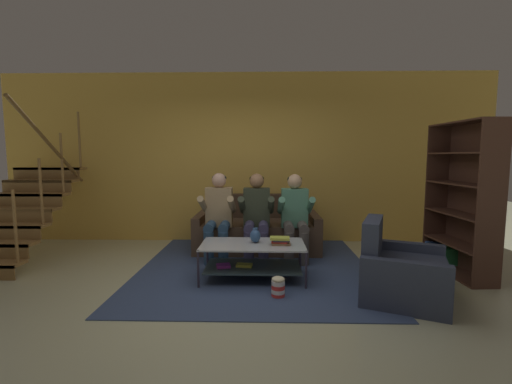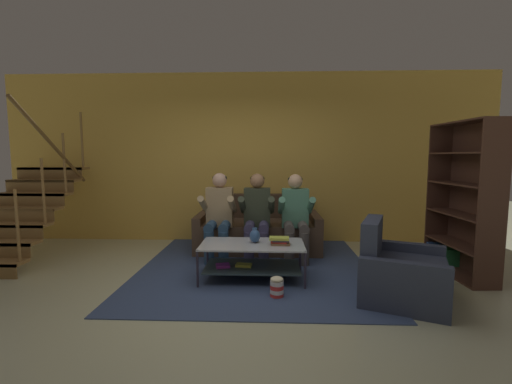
{
  "view_description": "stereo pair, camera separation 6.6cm",
  "coord_description": "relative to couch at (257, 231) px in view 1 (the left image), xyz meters",
  "views": [
    {
      "loc": [
        0.33,
        -3.52,
        1.49
      ],
      "look_at": [
        0.22,
        0.91,
        1.02
      ],
      "focal_mm": 24.0,
      "sensor_mm": 36.0,
      "label": 1
    },
    {
      "loc": [
        0.4,
        -3.52,
        1.49
      ],
      "look_at": [
        0.22,
        0.91,
        1.02
      ],
      "focal_mm": 24.0,
      "sensor_mm": 36.0,
      "label": 2
    }
  ],
  "objects": [
    {
      "name": "ground",
      "position": [
        -0.22,
        -1.87,
        -0.29
      ],
      "size": [
        16.8,
        16.8,
        0.0
      ],
      "primitive_type": "plane",
      "color": "#BABB95"
    },
    {
      "name": "back_partition",
      "position": [
        -0.22,
        0.59,
        1.16
      ],
      "size": [
        8.4,
        0.12,
        2.9
      ],
      "primitive_type": "cube",
      "color": "gold",
      "rests_on": "ground"
    },
    {
      "name": "staircase_run",
      "position": [
        -3.39,
        -0.62,
        0.48
      ],
      "size": [
        1.09,
        1.82,
        2.22
      ],
      "color": "olive",
      "rests_on": "ground"
    },
    {
      "name": "couch",
      "position": [
        0.0,
        0.0,
        0.0
      ],
      "size": [
        1.92,
        0.96,
        0.85
      ],
      "color": "brown",
      "rests_on": "ground"
    },
    {
      "name": "person_seated_left",
      "position": [
        -0.55,
        -0.56,
        0.39
      ],
      "size": [
        0.5,
        0.58,
        1.24
      ],
      "color": "navy",
      "rests_on": "ground"
    },
    {
      "name": "person_seated_middle",
      "position": [
        0.0,
        -0.56,
        0.39
      ],
      "size": [
        0.5,
        0.58,
        1.23
      ],
      "color": "#3B3857",
      "rests_on": "ground"
    },
    {
      "name": "person_seated_right",
      "position": [
        0.55,
        -0.56,
        0.39
      ],
      "size": [
        0.5,
        0.58,
        1.23
      ],
      "color": "#514B46",
      "rests_on": "ground"
    },
    {
      "name": "coffee_table",
      "position": [
        -0.04,
        -1.37,
        0.01
      ],
      "size": [
        1.24,
        0.65,
        0.44
      ],
      "color": "#B8BDC2",
      "rests_on": "ground"
    },
    {
      "name": "area_rug",
      "position": [
        -0.01,
        -0.81,
        -0.28
      ],
      "size": [
        3.0,
        3.32,
        0.01
      ],
      "color": "#354569",
      "rests_on": "ground"
    },
    {
      "name": "vase",
      "position": [
        0.0,
        -1.32,
        0.24
      ],
      "size": [
        0.13,
        0.13,
        0.18
      ],
      "color": "#2E5085",
      "rests_on": "coffee_table"
    },
    {
      "name": "book_stack",
      "position": [
        0.3,
        -1.41,
        0.2
      ],
      "size": [
        0.25,
        0.17,
        0.09
      ],
      "color": "#936944",
      "rests_on": "coffee_table"
    },
    {
      "name": "bookshelf",
      "position": [
        2.61,
        -1.05,
        0.56
      ],
      "size": [
        0.41,
        1.1,
        1.91
      ],
      "color": "#4C2F24",
      "rests_on": "ground"
    },
    {
      "name": "armchair",
      "position": [
        1.54,
        -1.89,
        -0.02
      ],
      "size": [
        1.09,
        1.13,
        0.82
      ],
      "color": "#30374C",
      "rests_on": "ground"
    },
    {
      "name": "popcorn_tub",
      "position": [
        0.26,
        -1.9,
        -0.18
      ],
      "size": [
        0.14,
        0.14,
        0.22
      ],
      "color": "red",
      "rests_on": "ground"
    }
  ]
}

